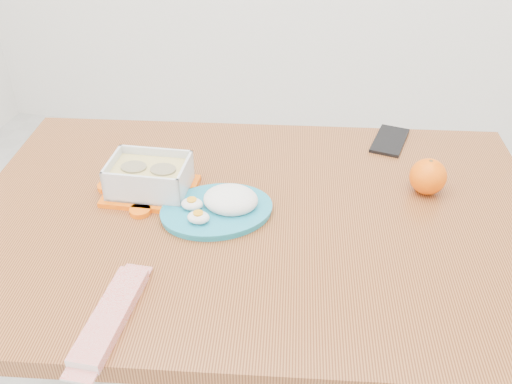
% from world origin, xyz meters
% --- Properties ---
extents(dining_table, '(1.37, 1.01, 0.75)m').
position_xyz_m(dining_table, '(0.00, 0.07, 0.66)').
color(dining_table, '#9A592B').
rests_on(dining_table, ground).
extents(food_container, '(0.21, 0.16, 0.08)m').
position_xyz_m(food_container, '(-0.25, 0.11, 0.79)').
color(food_container, '#FF6107').
rests_on(food_container, dining_table).
extents(orange_fruit, '(0.08, 0.08, 0.08)m').
position_xyz_m(orange_fruit, '(0.37, 0.24, 0.79)').
color(orange_fruit, orange).
rests_on(orange_fruit, dining_table).
extents(rice_plate, '(0.32, 0.32, 0.07)m').
position_xyz_m(rice_plate, '(-0.07, 0.06, 0.77)').
color(rice_plate, teal).
rests_on(rice_plate, dining_table).
extents(candy_bar, '(0.06, 0.23, 0.02)m').
position_xyz_m(candy_bar, '(-0.18, -0.28, 0.76)').
color(candy_bar, red).
rests_on(candy_bar, dining_table).
extents(smartphone, '(0.10, 0.16, 0.01)m').
position_xyz_m(smartphone, '(0.29, 0.46, 0.75)').
color(smartphone, black).
rests_on(smartphone, dining_table).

